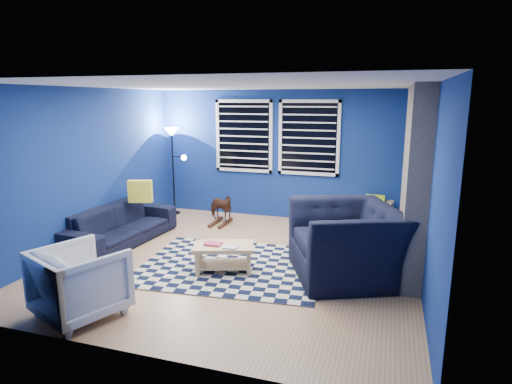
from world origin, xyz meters
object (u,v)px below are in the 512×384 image
(sofa, at_px, (120,225))
(floor_lamp, at_px, (173,144))
(tv, at_px, (416,155))
(armchair_big, at_px, (346,242))
(rocking_horse, at_px, (220,207))
(cabinet, at_px, (374,214))
(armchair_bent, at_px, (80,282))
(coffee_table, at_px, (223,252))

(sofa, height_order, floor_lamp, floor_lamp)
(tv, distance_m, sofa, 5.02)
(tv, distance_m, armchair_big, 2.45)
(tv, relative_size, rocking_horse, 1.59)
(armchair_big, xyz_separation_m, rocking_horse, (-2.50, 1.73, -0.14))
(rocking_horse, relative_size, cabinet, 0.92)
(cabinet, xyz_separation_m, floor_lamp, (-3.95, -0.15, 1.17))
(armchair_big, bearing_deg, rocking_horse, -148.16)
(rocking_horse, bearing_deg, armchair_bent, -158.87)
(coffee_table, bearing_deg, sofa, 163.29)
(floor_lamp, bearing_deg, rocking_horse, -20.73)
(coffee_table, bearing_deg, rocking_horse, 113.32)
(sofa, distance_m, coffee_table, 2.15)
(armchair_big, height_order, floor_lamp, floor_lamp)
(cabinet, bearing_deg, sofa, -142.74)
(armchair_bent, distance_m, cabinet, 5.17)
(armchair_bent, height_order, floor_lamp, floor_lamp)
(coffee_table, distance_m, cabinet, 3.28)
(armchair_big, distance_m, floor_lamp, 4.39)
(armchair_big, bearing_deg, cabinet, 149.91)
(rocking_horse, xyz_separation_m, floor_lamp, (-1.18, 0.45, 1.11))
(armchair_bent, relative_size, floor_lamp, 0.48)
(armchair_bent, bearing_deg, tv, -108.34)
(floor_lamp, bearing_deg, sofa, -89.10)
(sofa, xyz_separation_m, cabinet, (3.92, 2.08, -0.03))
(sofa, xyz_separation_m, rocking_horse, (1.15, 1.48, 0.03))
(cabinet, relative_size, floor_lamp, 0.39)
(sofa, distance_m, armchair_bent, 2.44)
(armchair_bent, bearing_deg, coffee_table, -100.16)
(tv, height_order, cabinet, tv)
(cabinet, bearing_deg, armchair_bent, -114.67)
(sofa, bearing_deg, rocking_horse, -33.35)
(armchair_big, bearing_deg, coffee_table, -100.53)
(rocking_horse, relative_size, coffee_table, 0.69)
(rocking_horse, distance_m, coffee_table, 2.28)
(cabinet, distance_m, floor_lamp, 4.13)
(armchair_bent, distance_m, floor_lamp, 4.39)
(armchair_bent, relative_size, cabinet, 1.25)
(sofa, xyz_separation_m, armchair_bent, (1.03, -2.20, 0.08))
(tv, relative_size, cabinet, 1.47)
(tv, distance_m, floor_lamp, 4.58)
(armchair_big, distance_m, armchair_bent, 3.27)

